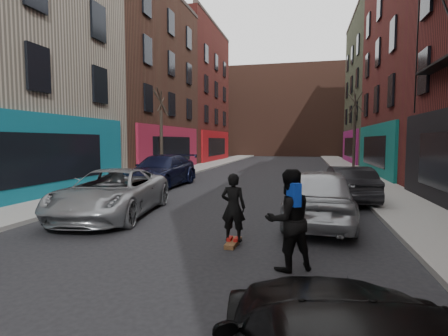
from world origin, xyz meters
The scene contains 13 objects.
sidewalk_left centered at (-6.25, 30.00, 0.07)m, with size 2.50×84.00×0.13m, color gray.
sidewalk_right centered at (6.25, 30.00, 0.07)m, with size 2.50×84.00×0.13m, color gray.
buildings_left centered at (-13.50, 16.00, 8.25)m, with size 12.00×56.00×16.50m, color #562118.
building_far centered at (0.00, 56.00, 7.00)m, with size 40.00×10.00×14.00m, color #47281E.
tree_left_far centered at (-6.20, 18.00, 3.38)m, with size 2.00×2.00×6.50m, color black, non-canonical shape.
tree_right_far centered at (6.20, 24.00, 3.53)m, with size 2.00×2.00×6.80m, color black, non-canonical shape.
parked_left_far centered at (-3.20, 7.07, 0.74)m, with size 2.47×5.36×1.49m, color gray.
parked_left_end centered at (-4.55, 14.08, 0.83)m, with size 2.32×5.70×1.65m, color black.
parked_right_far centered at (3.20, 7.53, 0.82)m, with size 1.94×4.82×1.64m, color #999DA2.
parked_right_end centered at (4.41, 11.62, 0.70)m, with size 1.48×4.24×1.40m, color black.
skateboard centered at (1.17, 4.89, 0.05)m, with size 0.22×0.80×0.10m, color brown.
skateboarder centered at (1.17, 4.89, 0.88)m, with size 0.57×0.37×1.56m, color black.
pedestrian centered at (2.48, 3.62, 0.95)m, with size 1.15×1.08×1.88m.
Camera 1 is at (2.75, -2.83, 2.40)m, focal length 28.00 mm.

